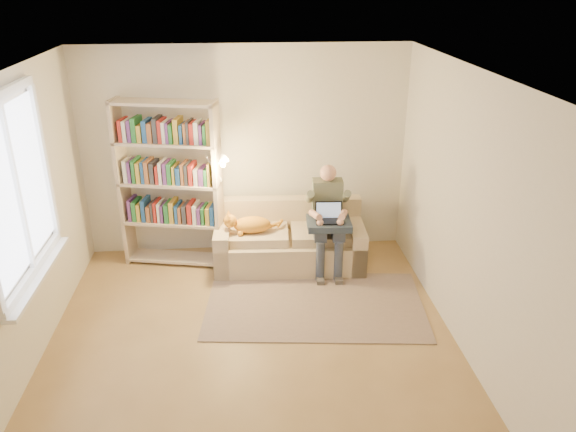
{
  "coord_description": "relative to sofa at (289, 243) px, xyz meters",
  "views": [
    {
      "loc": [
        -0.04,
        -4.45,
        3.35
      ],
      "look_at": [
        0.42,
        1.0,
        0.96
      ],
      "focal_mm": 35.0,
      "sensor_mm": 36.0,
      "label": 1
    }
  ],
  "objects": [
    {
      "name": "cat",
      "position": [
        -0.45,
        -0.09,
        0.32
      ],
      "size": [
        0.68,
        0.26,
        0.25
      ],
      "rotation": [
        0.0,
        0.0,
        -0.05
      ],
      "color": "#FFAA31",
      "rests_on": "sofa"
    },
    {
      "name": "laptop",
      "position": [
        0.39,
        -0.27,
        0.47
      ],
      "size": [
        0.32,
        0.26,
        0.28
      ],
      "rotation": [
        0.0,
        0.0,
        -0.05
      ],
      "color": "black",
      "rests_on": "blanket"
    },
    {
      "name": "sofa",
      "position": [
        0.0,
        0.0,
        0.0
      ],
      "size": [
        1.84,
        0.9,
        0.77
      ],
      "rotation": [
        0.0,
        0.0,
        -0.05
      ],
      "color": "#C7B18D",
      "rests_on": "floor"
    },
    {
      "name": "person",
      "position": [
        0.44,
        -0.17,
        0.45
      ],
      "size": [
        0.38,
        0.59,
        1.29
      ],
      "rotation": [
        0.0,
        0.0,
        -0.05
      ],
      "color": "#676D58",
      "rests_on": "sofa"
    },
    {
      "name": "rug",
      "position": [
        0.19,
        -1.0,
        -0.27
      ],
      "size": [
        2.48,
        1.62,
        0.01
      ],
      "primitive_type": "cube",
      "rotation": [
        0.0,
        0.0,
        -0.1
      ],
      "color": "gray",
      "rests_on": "floor"
    },
    {
      "name": "floor",
      "position": [
        -0.51,
        -1.74,
        -0.28
      ],
      "size": [
        4.5,
        4.5,
        0.0
      ],
      "primitive_type": "plane",
      "color": "olive",
      "rests_on": "ground"
    },
    {
      "name": "wall_front",
      "position": [
        -0.51,
        -3.99,
        1.02
      ],
      "size": [
        4.0,
        0.02,
        2.6
      ],
      "primitive_type": "cube",
      "color": "silver",
      "rests_on": "floor"
    },
    {
      "name": "ceiling",
      "position": [
        -0.51,
        -1.74,
        2.32
      ],
      "size": [
        4.0,
        4.5,
        0.02
      ],
      "primitive_type": "cube",
      "color": "white",
      "rests_on": "wall_back"
    },
    {
      "name": "blanket",
      "position": [
        0.39,
        -0.28,
        0.38
      ],
      "size": [
        0.53,
        0.44,
        0.08
      ],
      "primitive_type": "cube",
      "rotation": [
        0.0,
        0.0,
        -0.05
      ],
      "color": "#253142",
      "rests_on": "person"
    },
    {
      "name": "window",
      "position": [
        -2.45,
        -1.54,
        1.1
      ],
      "size": [
        0.12,
        1.52,
        1.69
      ],
      "color": "white",
      "rests_on": "wall_left"
    },
    {
      "name": "wall_back",
      "position": [
        -0.51,
        0.51,
        1.02
      ],
      "size": [
        4.0,
        0.02,
        2.6
      ],
      "primitive_type": "cube",
      "color": "silver",
      "rests_on": "floor"
    },
    {
      "name": "bookshelf",
      "position": [
        -1.41,
        0.16,
        0.85
      ],
      "size": [
        1.34,
        0.64,
        2.04
      ],
      "rotation": [
        0.0,
        0.0,
        -0.21
      ],
      "color": "#C8B297",
      "rests_on": "floor"
    },
    {
      "name": "wall_left",
      "position": [
        -2.51,
        -1.74,
        1.02
      ],
      "size": [
        0.02,
        4.5,
        2.6
      ],
      "primitive_type": "cube",
      "color": "silver",
      "rests_on": "floor"
    },
    {
      "name": "wall_right",
      "position": [
        1.49,
        -1.74,
        1.02
      ],
      "size": [
        0.02,
        4.5,
        2.6
      ],
      "primitive_type": "cube",
      "color": "silver",
      "rests_on": "floor"
    }
  ]
}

